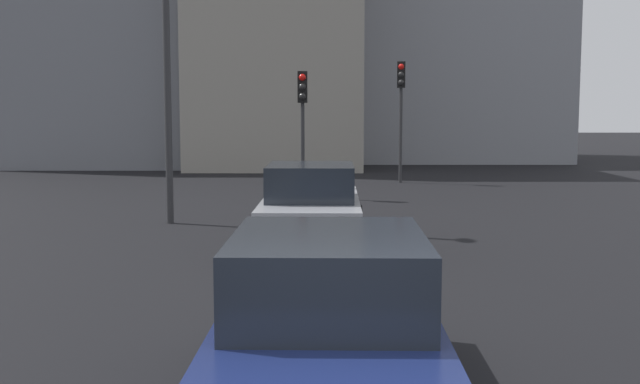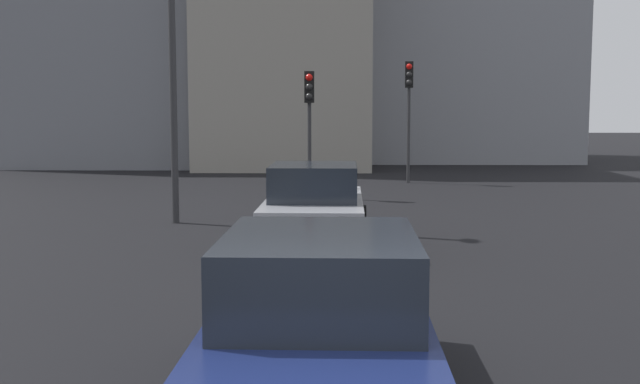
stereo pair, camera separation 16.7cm
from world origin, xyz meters
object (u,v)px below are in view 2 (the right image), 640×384
at_px(traffic_light_near_right, 409,96).
at_px(street_lamp_kerbside, 172,9).
at_px(car_navy_second, 321,328).
at_px(car_silver_lead, 314,208).
at_px(traffic_light_near_left, 309,107).

distance_m(traffic_light_near_right, street_lamp_kerbside, 11.55).
height_order(car_navy_second, traffic_light_near_right, traffic_light_near_right).
height_order(car_silver_lead, street_lamp_kerbside, street_lamp_kerbside).
relative_size(traffic_light_near_right, street_lamp_kerbside, 0.51).
bearing_deg(street_lamp_kerbside, traffic_light_near_right, -32.91).
xyz_separation_m(car_navy_second, traffic_light_near_right, (20.57, -2.73, 2.26)).
distance_m(car_silver_lead, traffic_light_near_left, 8.31).
distance_m(car_navy_second, traffic_light_near_left, 16.05).
bearing_deg(car_silver_lead, traffic_light_near_right, -12.06).
bearing_deg(car_silver_lead, car_navy_second, -177.16).
height_order(car_navy_second, street_lamp_kerbside, street_lamp_kerbside).
bearing_deg(traffic_light_near_right, car_navy_second, -0.75).
bearing_deg(traffic_light_near_right, car_silver_lead, -6.33).
distance_m(traffic_light_near_left, street_lamp_kerbside, 6.12).
bearing_deg(car_navy_second, car_silver_lead, 2.86).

